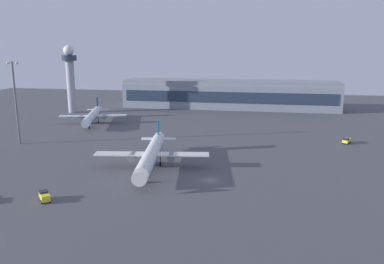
{
  "coord_description": "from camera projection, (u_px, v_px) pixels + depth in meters",
  "views": [
    {
      "loc": [
        13.1,
        -99.03,
        35.73
      ],
      "look_at": [
        -12.63,
        41.14,
        4.0
      ],
      "focal_mm": 35.77,
      "sensor_mm": 36.0,
      "label": 1
    }
  ],
  "objects": [
    {
      "name": "ground_plane",
      "position": [
        210.0,
        180.0,
        105.15
      ],
      "size": [
        416.0,
        416.0,
        0.0
      ],
      "primitive_type": "plane",
      "color": "#4C4C51"
    },
    {
      "name": "terminal_building",
      "position": [
        229.0,
        94.0,
        228.18
      ],
      "size": [
        125.95,
        22.4,
        16.4
      ],
      "color": "gray",
      "rests_on": "ground"
    },
    {
      "name": "control_tower",
      "position": [
        70.0,
        74.0,
        209.08
      ],
      "size": [
        8.0,
        8.0,
        36.8
      ],
      "color": "#A8A8B2",
      "rests_on": "ground"
    },
    {
      "name": "airplane_terminal_side",
      "position": [
        151.0,
        154.0,
        114.62
      ],
      "size": [
        34.81,
        44.55,
        11.45
      ],
      "rotation": [
        0.0,
        0.0,
        3.29
      ],
      "color": "silver",
      "rests_on": "ground"
    },
    {
      "name": "airplane_near_gate",
      "position": [
        93.0,
        116.0,
        181.32
      ],
      "size": [
        31.33,
        39.89,
        10.42
      ],
      "rotation": [
        0.0,
        0.0,
        3.42
      ],
      "color": "silver",
      "rests_on": "ground"
    },
    {
      "name": "baggage_tractor",
      "position": [
        347.0,
        140.0,
        144.59
      ],
      "size": [
        3.75,
        4.57,
        2.25
      ],
      "rotation": [
        0.0,
        0.0,
        2.63
      ],
      "color": "yellow",
      "rests_on": "ground"
    },
    {
      "name": "maintenance_van",
      "position": [
        45.0,
        196.0,
        90.53
      ],
      "size": [
        4.19,
        4.41,
        2.25
      ],
      "rotation": [
        0.0,
        0.0,
        0.71
      ],
      "color": "yellow",
      "rests_on": "ground"
    },
    {
      "name": "apron_light_west",
      "position": [
        15.0,
        98.0,
        140.83
      ],
      "size": [
        4.8,
        0.9,
        30.69
      ],
      "color": "slate",
      "rests_on": "ground"
    }
  ]
}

